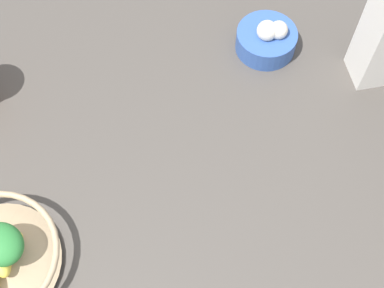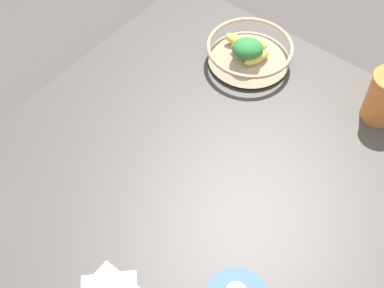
% 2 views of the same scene
% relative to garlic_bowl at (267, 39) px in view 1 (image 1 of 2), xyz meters
% --- Properties ---
extents(ground_plane, '(6.00, 6.00, 0.00)m').
position_rel_garlic_bowl_xyz_m(ground_plane, '(0.10, 0.09, -0.07)').
color(ground_plane, '#4C4742').
extents(countertop, '(1.13, 1.13, 0.04)m').
position_rel_garlic_bowl_xyz_m(countertop, '(0.10, 0.09, -0.05)').
color(countertop, '#47423D').
rests_on(countertop, ground_plane).
extents(garlic_bowl, '(0.11, 0.11, 0.08)m').
position_rel_garlic_bowl_xyz_m(garlic_bowl, '(0.00, 0.00, 0.00)').
color(garlic_bowl, '#3356A3').
rests_on(garlic_bowl, countertop).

